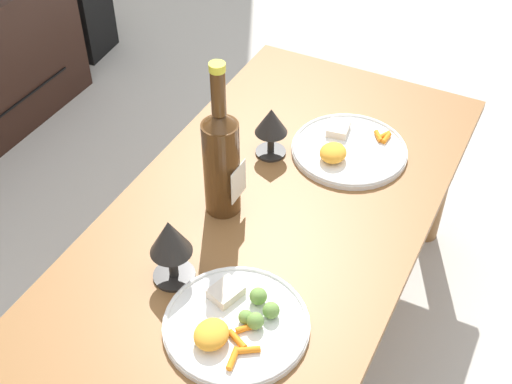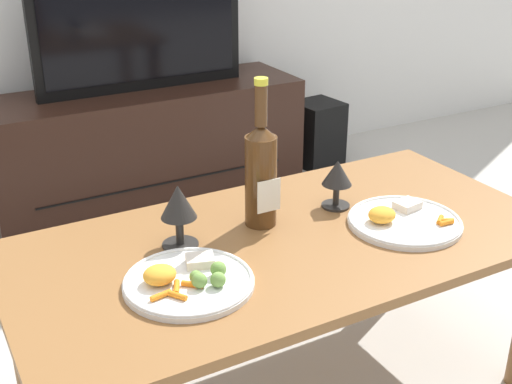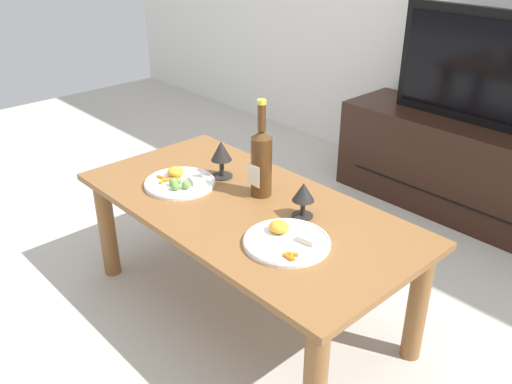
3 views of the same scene
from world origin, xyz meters
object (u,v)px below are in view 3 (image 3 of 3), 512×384
Objects in this scene: dinner_plate_right at (287,240)px; wine_bottle at (261,160)px; dining_table at (245,224)px; goblet_left at (221,153)px; goblet_right at (303,194)px; tv_screen at (482,68)px; dinner_plate_left at (180,182)px; tv_stand at (464,168)px.

wine_bottle is at bearing 150.13° from dinner_plate_right.
dining_table is 8.59× the size of goblet_left.
wine_bottle is 2.85× the size of goblet_right.
tv_screen is 5.67× the size of goblet_left.
dinner_plate_left is at bearing -106.78° from tv_screen.
goblet_left is (-0.22, -0.01, -0.04)m from wine_bottle.
tv_screen reaches higher than dinner_plate_left.
tv_screen is 6.72× the size of goblet_right.
dinner_plate_right is at bearing -17.52° from goblet_left.
tv_screen is 1.30m from goblet_right.
wine_bottle is (-0.17, -1.28, 0.37)m from tv_stand.
dining_table is 3.57× the size of wine_bottle.
wine_bottle is 1.31× the size of dinner_plate_right.
dinner_plate_right is at bearing -62.71° from goblet_right.
tv_stand is at bearing 83.87° from dining_table.
goblet_right is (0.05, -1.29, 0.32)m from tv_stand.
tv_stand is at bearing 95.43° from dinner_plate_right.
goblet_right is at bearing 0.00° from goblet_left.
dining_table is at bearing -96.14° from tv_screen.
tv_screen is at bearing 95.44° from dinner_plate_right.
tv_stand is 8.65× the size of goblet_left.
tv_stand is at bearing 82.62° from wine_bottle.
wine_bottle is 0.23m from goblet_right.
wine_bottle reaches higher than dinner_plate_right.
dining_table is at bearing -20.56° from goblet_left.
goblet_right reaches higher than dinner_plate_left.
goblet_right is at bearing 18.78° from dinner_plate_left.
goblet_left reaches higher than tv_stand.
dining_table is at bearing -79.76° from wine_bottle.
dining_table is 0.31m from goblet_left.
goblet_left reaches higher than dinner_plate_left.
wine_bottle is 0.37m from dinner_plate_right.
goblet_right is at bearing 117.29° from dinner_plate_right.
tv_screen reaches higher than wine_bottle.
tv_stand is 10.24× the size of goblet_right.
dinner_plate_left is at bearing -106.76° from tv_stand.
dining_table is 10.17× the size of goblet_right.
tv_stand is at bearing 90.00° from tv_screen.
dinner_plate_left and dinner_plate_right have the same top height.
goblet_right is (0.44, 0.00, -0.02)m from goblet_left.
dinner_plate_right reaches higher than dining_table.
goblet_right is 0.47× the size of dinner_plate_left.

